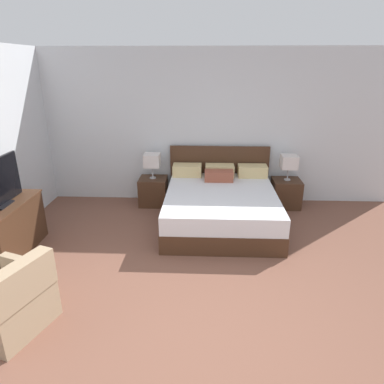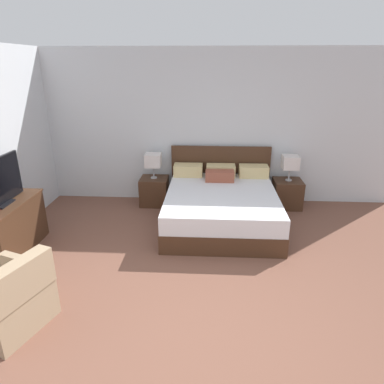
{
  "view_description": "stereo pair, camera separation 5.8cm",
  "coord_description": "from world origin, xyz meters",
  "px_view_note": "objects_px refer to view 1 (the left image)",
  "views": [
    {
      "loc": [
        0.06,
        -2.41,
        2.42
      ],
      "look_at": [
        -0.13,
        2.0,
        0.75
      ],
      "focal_mm": 32.0,
      "sensor_mm": 36.0,
      "label": 1
    },
    {
      "loc": [
        0.12,
        -2.41,
        2.42
      ],
      "look_at": [
        -0.13,
        2.0,
        0.75
      ],
      "focal_mm": 32.0,
      "sensor_mm": 36.0,
      "label": 2
    }
  ],
  "objects_px": {
    "table_lamp_right": "(289,162)",
    "dresser": "(8,228)",
    "table_lamp_left": "(152,161)",
    "bed": "(221,205)",
    "nightstand_left": "(153,191)",
    "nightstand_right": "(286,193)",
    "armchair_by_window": "(9,303)"
  },
  "relations": [
    {
      "from": "table_lamp_right",
      "to": "dresser",
      "type": "relative_size",
      "value": 0.38
    },
    {
      "from": "table_lamp_left",
      "to": "dresser",
      "type": "relative_size",
      "value": 0.38
    },
    {
      "from": "bed",
      "to": "table_lamp_left",
      "type": "distance_m",
      "value": 1.47
    },
    {
      "from": "nightstand_left",
      "to": "table_lamp_right",
      "type": "height_order",
      "value": "table_lamp_right"
    },
    {
      "from": "table_lamp_left",
      "to": "table_lamp_right",
      "type": "bearing_deg",
      "value": 0.0
    },
    {
      "from": "table_lamp_left",
      "to": "table_lamp_right",
      "type": "distance_m",
      "value": 2.37
    },
    {
      "from": "bed",
      "to": "table_lamp_left",
      "type": "bearing_deg",
      "value": 149.17
    },
    {
      "from": "bed",
      "to": "dresser",
      "type": "relative_size",
      "value": 1.74
    },
    {
      "from": "dresser",
      "to": "table_lamp_left",
      "type": "bearing_deg",
      "value": 47.38
    },
    {
      "from": "bed",
      "to": "table_lamp_right",
      "type": "relative_size",
      "value": 4.57
    },
    {
      "from": "nightstand_left",
      "to": "dresser",
      "type": "distance_m",
      "value": 2.45
    },
    {
      "from": "nightstand_left",
      "to": "dresser",
      "type": "height_order",
      "value": "dresser"
    },
    {
      "from": "bed",
      "to": "table_lamp_left",
      "type": "relative_size",
      "value": 4.57
    },
    {
      "from": "nightstand_right",
      "to": "dresser",
      "type": "xyz_separation_m",
      "value": [
        -4.03,
        -1.8,
        0.12
      ]
    },
    {
      "from": "dresser",
      "to": "armchair_by_window",
      "type": "distance_m",
      "value": 1.56
    },
    {
      "from": "dresser",
      "to": "armchair_by_window",
      "type": "xyz_separation_m",
      "value": [
        0.75,
        -1.36,
        -0.08
      ]
    },
    {
      "from": "table_lamp_right",
      "to": "armchair_by_window",
      "type": "bearing_deg",
      "value": -136.01
    },
    {
      "from": "nightstand_left",
      "to": "dresser",
      "type": "xyz_separation_m",
      "value": [
        -1.66,
        -1.8,
        0.12
      ]
    },
    {
      "from": "table_lamp_left",
      "to": "dresser",
      "type": "bearing_deg",
      "value": -132.62
    },
    {
      "from": "bed",
      "to": "armchair_by_window",
      "type": "relative_size",
      "value": 2.32
    },
    {
      "from": "nightstand_left",
      "to": "nightstand_right",
      "type": "height_order",
      "value": "same"
    },
    {
      "from": "nightstand_right",
      "to": "table_lamp_right",
      "type": "height_order",
      "value": "table_lamp_right"
    },
    {
      "from": "table_lamp_right",
      "to": "armchair_by_window",
      "type": "relative_size",
      "value": 0.51
    },
    {
      "from": "nightstand_right",
      "to": "table_lamp_right",
      "type": "bearing_deg",
      "value": 90.0
    },
    {
      "from": "nightstand_left",
      "to": "armchair_by_window",
      "type": "relative_size",
      "value": 0.56
    },
    {
      "from": "nightstand_left",
      "to": "table_lamp_right",
      "type": "bearing_deg",
      "value": 0.04
    },
    {
      "from": "table_lamp_right",
      "to": "bed",
      "type": "bearing_deg",
      "value": -149.18
    },
    {
      "from": "nightstand_right",
      "to": "bed",
      "type": "bearing_deg",
      "value": -149.23
    },
    {
      "from": "table_lamp_right",
      "to": "armchair_by_window",
      "type": "xyz_separation_m",
      "value": [
        -3.28,
        -3.16,
        -0.53
      ]
    },
    {
      "from": "nightstand_left",
      "to": "table_lamp_right",
      "type": "distance_m",
      "value": 2.44
    },
    {
      "from": "nightstand_left",
      "to": "nightstand_right",
      "type": "xyz_separation_m",
      "value": [
        2.37,
        0.0,
        0.0
      ]
    },
    {
      "from": "nightstand_right",
      "to": "dresser",
      "type": "relative_size",
      "value": 0.42
    }
  ]
}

